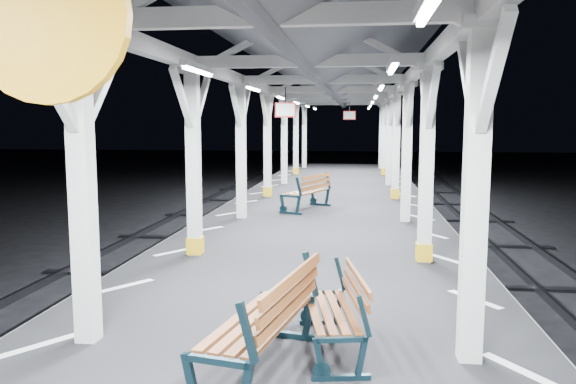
# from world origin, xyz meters

# --- Properties ---
(ground) EXTENTS (120.00, 120.00, 0.00)m
(ground) POSITION_xyz_m (0.00, 0.00, 0.00)
(ground) COLOR black
(ground) RESTS_ON ground
(platform) EXTENTS (6.00, 50.00, 1.00)m
(platform) POSITION_xyz_m (0.00, 0.00, 0.50)
(platform) COLOR black
(platform) RESTS_ON ground
(hazard_stripes_left) EXTENTS (1.00, 48.00, 0.01)m
(hazard_stripes_left) POSITION_xyz_m (-2.45, 0.00, 1.00)
(hazard_stripes_left) COLOR silver
(hazard_stripes_left) RESTS_ON platform
(hazard_stripes_right) EXTENTS (1.00, 48.00, 0.01)m
(hazard_stripes_right) POSITION_xyz_m (2.45, 0.00, 1.00)
(hazard_stripes_right) COLOR silver
(hazard_stripes_right) RESTS_ON platform
(canopy) EXTENTS (5.40, 49.00, 4.65)m
(canopy) POSITION_xyz_m (0.00, -0.01, 4.56)
(canopy) COLOR silver
(canopy) RESTS_ON platform
(bench_near) EXTENTS (0.82, 1.58, 0.82)m
(bench_near) POSITION_xyz_m (0.71, -1.89, 1.44)
(bench_near) COLOR black
(bench_near) RESTS_ON platform
(bench_mid) EXTENTS (1.02, 1.94, 1.00)m
(bench_mid) POSITION_xyz_m (0.08, -2.55, 1.53)
(bench_mid) COLOR black
(bench_mid) RESTS_ON platform
(bench_far) EXTENTS (1.29, 1.93, 0.98)m
(bench_far) POSITION_xyz_m (-0.44, 7.50, 1.52)
(bench_far) COLOR black
(bench_far) RESTS_ON platform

